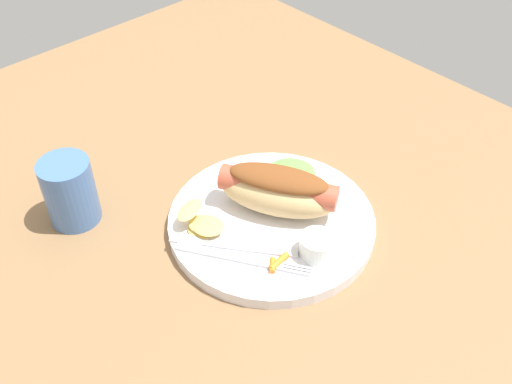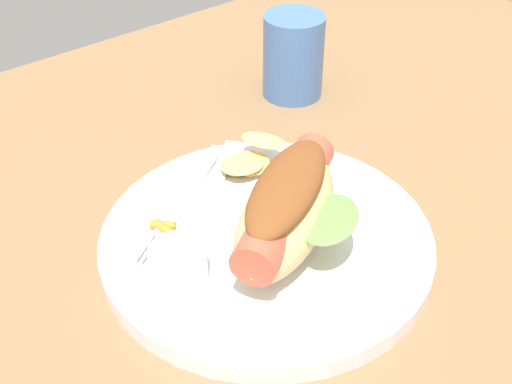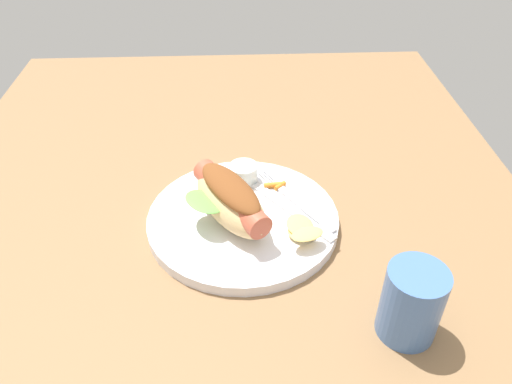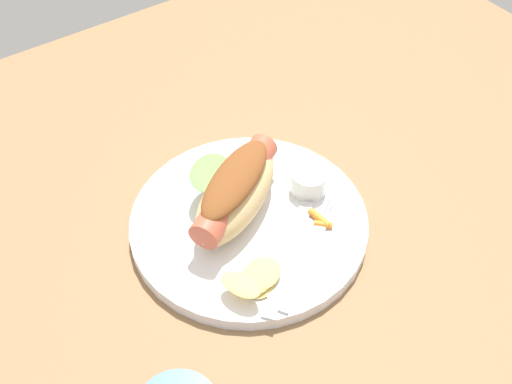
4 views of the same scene
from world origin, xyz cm
name	(u,v)px [view 2 (image 2 of 4)]	position (x,y,z in cm)	size (l,w,h in cm)	color
ground_plane	(289,267)	(0.00, 0.00, -0.90)	(120.00, 90.00, 1.80)	olive
plate	(266,241)	(0.58, -2.13, 0.80)	(26.35, 26.35, 1.60)	white
hot_dog	(291,205)	(-0.36, -0.46, 4.99)	(16.04, 13.40, 6.36)	#DBB77A
sauce_ramekin	(178,264)	(8.64, -2.46, 2.97)	(4.20, 4.20, 2.74)	white
fork	(185,197)	(3.04, -9.78, 1.80)	(14.54, 9.81, 0.40)	silver
knife	(211,193)	(1.01, -8.93, 1.78)	(15.76, 1.40, 0.36)	silver
chips_pile	(249,159)	(-3.94, -9.87, 2.59)	(7.23, 5.40, 2.41)	#E5C468
carrot_garnish	(166,229)	(6.68, -7.18, 1.99)	(1.91, 3.39, 0.82)	orange
drinking_cup	(293,56)	(-17.97, -19.62, 4.50)	(6.50, 6.50, 9.01)	#4770B2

